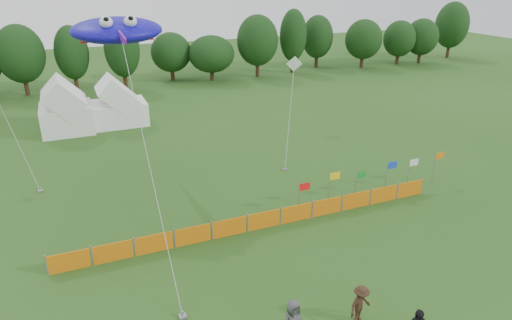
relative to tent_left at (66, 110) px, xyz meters
name	(u,v)px	position (x,y,z in m)	size (l,w,h in m)	color
treeline	(143,51)	(9.47, 14.82, 2.25)	(104.57, 8.78, 8.36)	#382314
tent_left	(66,110)	(0.00, 0.00, 0.00)	(4.35, 4.35, 3.84)	white
tent_right	(119,106)	(4.52, 0.38, -0.22)	(4.82, 3.85, 3.40)	white
barrier_fence	(264,220)	(9.30, -21.77, -1.44)	(21.90, 0.06, 1.00)	#D1690B
flag_row	(374,176)	(17.10, -20.94, -0.53)	(10.73, 0.39, 2.28)	gray
spectator_c	(360,305)	(9.93, -29.93, -1.07)	(1.12, 0.64, 1.73)	#362115
stingray_kite	(117,30)	(3.57, -13.53, 8.04)	(5.19, 20.03, 10.94)	#190ED1
small_kite_white	(292,85)	(17.81, -8.24, 2.35)	(6.01, 9.34, 6.32)	white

